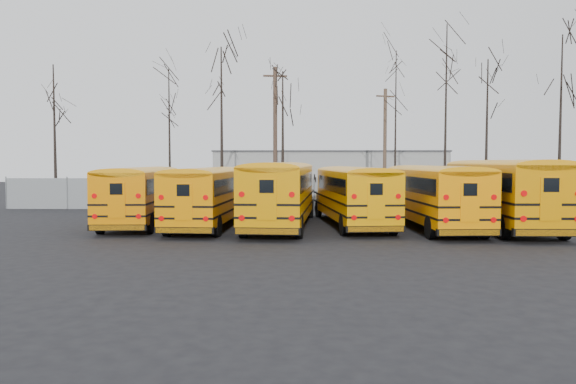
{
  "coord_description": "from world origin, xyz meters",
  "views": [
    {
      "loc": [
        -0.95,
        -23.98,
        3.08
      ],
      "look_at": [
        -1.5,
        3.17,
        1.6
      ],
      "focal_mm": 35.0,
      "sensor_mm": 36.0,
      "label": 1
    }
  ],
  "objects_px": {
    "utility_pole_left": "(275,133)",
    "utility_pole_right": "(385,144)",
    "bus_c": "(281,189)",
    "bus_a": "(142,191)",
    "bus_e": "(433,191)",
    "bus_b": "(209,192)",
    "bus_f": "(501,188)",
    "bus_d": "(353,191)"
  },
  "relations": [
    {
      "from": "bus_c",
      "to": "bus_f",
      "type": "bearing_deg",
      "value": 3.25
    },
    {
      "from": "bus_d",
      "to": "bus_f",
      "type": "bearing_deg",
      "value": -13.03
    },
    {
      "from": "bus_a",
      "to": "bus_c",
      "type": "relative_size",
      "value": 0.92
    },
    {
      "from": "bus_c",
      "to": "bus_e",
      "type": "relative_size",
      "value": 1.06
    },
    {
      "from": "bus_f",
      "to": "bus_e",
      "type": "bearing_deg",
      "value": -177.42
    },
    {
      "from": "bus_c",
      "to": "utility_pole_right",
      "type": "relative_size",
      "value": 1.3
    },
    {
      "from": "bus_a",
      "to": "bus_d",
      "type": "height_order",
      "value": "bus_d"
    },
    {
      "from": "bus_a",
      "to": "bus_e",
      "type": "distance_m",
      "value": 13.74
    },
    {
      "from": "bus_f",
      "to": "utility_pole_left",
      "type": "bearing_deg",
      "value": 122.39
    },
    {
      "from": "utility_pole_left",
      "to": "utility_pole_right",
      "type": "bearing_deg",
      "value": -6.77
    },
    {
      "from": "bus_c",
      "to": "bus_e",
      "type": "distance_m",
      "value": 6.96
    },
    {
      "from": "bus_c",
      "to": "bus_d",
      "type": "bearing_deg",
      "value": 15.36
    },
    {
      "from": "bus_d",
      "to": "bus_e",
      "type": "bearing_deg",
      "value": -21.33
    },
    {
      "from": "bus_d",
      "to": "bus_e",
      "type": "relative_size",
      "value": 0.98
    },
    {
      "from": "bus_c",
      "to": "bus_f",
      "type": "height_order",
      "value": "bus_f"
    },
    {
      "from": "bus_d",
      "to": "bus_e",
      "type": "xyz_separation_m",
      "value": [
        3.52,
        -0.98,
        0.04
      ]
    },
    {
      "from": "bus_a",
      "to": "utility_pole_left",
      "type": "relative_size",
      "value": 1.0
    },
    {
      "from": "utility_pole_right",
      "to": "utility_pole_left",
      "type": "bearing_deg",
      "value": 160.96
    },
    {
      "from": "bus_e",
      "to": "utility_pole_right",
      "type": "xyz_separation_m",
      "value": [
        0.51,
        17.87,
        2.72
      ]
    },
    {
      "from": "utility_pole_right",
      "to": "bus_b",
      "type": "bearing_deg",
      "value": -142.24
    },
    {
      "from": "utility_pole_right",
      "to": "bus_f",
      "type": "bearing_deg",
      "value": -102.07
    },
    {
      "from": "bus_b",
      "to": "bus_e",
      "type": "relative_size",
      "value": 0.97
    },
    {
      "from": "bus_e",
      "to": "bus_c",
      "type": "bearing_deg",
      "value": 174.23
    },
    {
      "from": "bus_e",
      "to": "bus_a",
      "type": "bearing_deg",
      "value": 171.5
    },
    {
      "from": "bus_c",
      "to": "utility_pole_left",
      "type": "distance_m",
      "value": 17.73
    },
    {
      "from": "bus_d",
      "to": "utility_pole_right",
      "type": "height_order",
      "value": "utility_pole_right"
    },
    {
      "from": "bus_e",
      "to": "utility_pole_right",
      "type": "relative_size",
      "value": 1.23
    },
    {
      "from": "bus_c",
      "to": "utility_pole_left",
      "type": "height_order",
      "value": "utility_pole_left"
    },
    {
      "from": "bus_a",
      "to": "bus_e",
      "type": "relative_size",
      "value": 0.97
    },
    {
      "from": "bus_b",
      "to": "utility_pole_right",
      "type": "height_order",
      "value": "utility_pole_right"
    },
    {
      "from": "bus_b",
      "to": "bus_d",
      "type": "relative_size",
      "value": 0.98
    },
    {
      "from": "bus_b",
      "to": "utility_pole_left",
      "type": "distance_m",
      "value": 17.78
    },
    {
      "from": "utility_pole_left",
      "to": "bus_f",
      "type": "bearing_deg",
      "value": -65.91
    },
    {
      "from": "bus_e",
      "to": "bus_f",
      "type": "relative_size",
      "value": 0.93
    },
    {
      "from": "utility_pole_right",
      "to": "bus_a",
      "type": "bearing_deg",
      "value": -150.96
    },
    {
      "from": "bus_f",
      "to": "bus_d",
      "type": "bearing_deg",
      "value": 172.88
    },
    {
      "from": "bus_f",
      "to": "utility_pole_right",
      "type": "bearing_deg",
      "value": 98.5
    },
    {
      "from": "bus_b",
      "to": "bus_d",
      "type": "height_order",
      "value": "bus_d"
    },
    {
      "from": "bus_a",
      "to": "utility_pole_left",
      "type": "height_order",
      "value": "utility_pole_left"
    },
    {
      "from": "utility_pole_left",
      "to": "bus_b",
      "type": "bearing_deg",
      "value": -105.98
    },
    {
      "from": "utility_pole_left",
      "to": "utility_pole_right",
      "type": "distance_m",
      "value": 8.5
    },
    {
      "from": "bus_a",
      "to": "bus_c",
      "type": "xyz_separation_m",
      "value": [
        6.73,
        -0.95,
        0.14
      ]
    }
  ]
}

